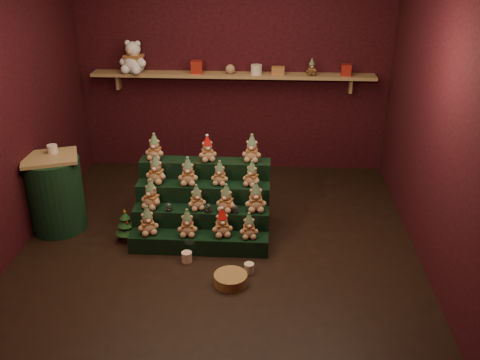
# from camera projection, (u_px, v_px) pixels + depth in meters

# --- Properties ---
(ground) EXTENTS (4.00, 4.00, 0.00)m
(ground) POSITION_uv_depth(u_px,v_px,m) (220.00, 240.00, 5.61)
(ground) COLOR black
(ground) RESTS_ON ground
(back_wall) EXTENTS (4.00, 0.10, 2.80)m
(back_wall) POSITION_uv_depth(u_px,v_px,m) (234.00, 64.00, 6.89)
(back_wall) COLOR black
(back_wall) RESTS_ON ground
(front_wall) EXTENTS (4.00, 0.10, 2.80)m
(front_wall) POSITION_uv_depth(u_px,v_px,m) (183.00, 215.00, 3.17)
(front_wall) COLOR black
(front_wall) RESTS_ON ground
(left_wall) EXTENTS (0.10, 4.00, 2.80)m
(left_wall) POSITION_uv_depth(u_px,v_px,m) (6.00, 108.00, 5.14)
(left_wall) COLOR black
(left_wall) RESTS_ON ground
(right_wall) EXTENTS (0.10, 4.00, 2.80)m
(right_wall) POSITION_uv_depth(u_px,v_px,m) (439.00, 116.00, 4.91)
(right_wall) COLOR black
(right_wall) RESTS_ON ground
(back_shelf) EXTENTS (3.60, 0.26, 0.24)m
(back_shelf) POSITION_uv_depth(u_px,v_px,m) (233.00, 76.00, 6.77)
(back_shelf) COLOR #A28451
(back_shelf) RESTS_ON ground
(riser_tier_front) EXTENTS (1.40, 0.22, 0.18)m
(riser_tier_front) POSITION_uv_depth(u_px,v_px,m) (199.00, 243.00, 5.38)
(riser_tier_front) COLOR black
(riser_tier_front) RESTS_ON ground
(riser_tier_midfront) EXTENTS (1.40, 0.22, 0.36)m
(riser_tier_midfront) POSITION_uv_depth(u_px,v_px,m) (201.00, 224.00, 5.54)
(riser_tier_midfront) COLOR black
(riser_tier_midfront) RESTS_ON ground
(riser_tier_midback) EXTENTS (1.40, 0.22, 0.54)m
(riser_tier_midback) POSITION_uv_depth(u_px,v_px,m) (204.00, 207.00, 5.71)
(riser_tier_midback) COLOR black
(riser_tier_midback) RESTS_ON ground
(riser_tier_back) EXTENTS (1.40, 0.22, 0.72)m
(riser_tier_back) POSITION_uv_depth(u_px,v_px,m) (206.00, 190.00, 5.87)
(riser_tier_back) COLOR black
(riser_tier_back) RESTS_ON ground
(teddy_0) EXTENTS (0.27, 0.26, 0.29)m
(teddy_0) POSITION_uv_depth(u_px,v_px,m) (147.00, 220.00, 5.32)
(teddy_0) COLOR tan
(teddy_0) RESTS_ON riser_tier_front
(teddy_1) EXTENTS (0.21, 0.20, 0.28)m
(teddy_1) POSITION_uv_depth(u_px,v_px,m) (187.00, 223.00, 5.29)
(teddy_1) COLOR tan
(teddy_1) RESTS_ON riser_tier_front
(teddy_2) EXTENTS (0.25, 0.23, 0.29)m
(teddy_2) POSITION_uv_depth(u_px,v_px,m) (222.00, 222.00, 5.29)
(teddy_2) COLOR tan
(teddy_2) RESTS_ON riser_tier_front
(teddy_3) EXTENTS (0.21, 0.19, 0.26)m
(teddy_3) POSITION_uv_depth(u_px,v_px,m) (249.00, 226.00, 5.26)
(teddy_3) COLOR tan
(teddy_3) RESTS_ON riser_tier_front
(teddy_4) EXTENTS (0.27, 0.26, 0.30)m
(teddy_4) POSITION_uv_depth(u_px,v_px,m) (151.00, 194.00, 5.44)
(teddy_4) COLOR tan
(teddy_4) RESTS_ON riser_tier_midfront
(teddy_5) EXTENTS (0.24, 0.23, 0.26)m
(teddy_5) POSITION_uv_depth(u_px,v_px,m) (197.00, 197.00, 5.42)
(teddy_5) COLOR tan
(teddy_5) RESTS_ON riser_tier_midfront
(teddy_6) EXTENTS (0.25, 0.24, 0.28)m
(teddy_6) POSITION_uv_depth(u_px,v_px,m) (226.00, 198.00, 5.38)
(teddy_6) COLOR tan
(teddy_6) RESTS_ON riser_tier_midfront
(teddy_7) EXTENTS (0.24, 0.22, 0.31)m
(teddy_7) POSITION_uv_depth(u_px,v_px,m) (256.00, 197.00, 5.38)
(teddy_7) COLOR tan
(teddy_7) RESTS_ON riser_tier_midfront
(teddy_8) EXTENTS (0.25, 0.23, 0.31)m
(teddy_8) POSITION_uv_depth(u_px,v_px,m) (156.00, 169.00, 5.57)
(teddy_8) COLOR tan
(teddy_8) RESTS_ON riser_tier_midback
(teddy_9) EXTENTS (0.22, 0.20, 0.29)m
(teddy_9) POSITION_uv_depth(u_px,v_px,m) (188.00, 171.00, 5.54)
(teddy_9) COLOR tan
(teddy_9) RESTS_ON riser_tier_midback
(teddy_10) EXTENTS (0.20, 0.18, 0.25)m
(teddy_10) POSITION_uv_depth(u_px,v_px,m) (220.00, 173.00, 5.54)
(teddy_10) COLOR tan
(teddy_10) RESTS_ON riser_tier_midback
(teddy_11) EXTENTS (0.24, 0.23, 0.26)m
(teddy_11) POSITION_uv_depth(u_px,v_px,m) (252.00, 174.00, 5.51)
(teddy_11) COLOR tan
(teddy_11) RESTS_ON riser_tier_midback
(teddy_12) EXTENTS (0.22, 0.20, 0.28)m
(teddy_12) POSITION_uv_depth(u_px,v_px,m) (155.00, 147.00, 5.69)
(teddy_12) COLOR tan
(teddy_12) RESTS_ON riser_tier_back
(teddy_13) EXTENTS (0.24, 0.23, 0.27)m
(teddy_13) POSITION_uv_depth(u_px,v_px,m) (207.00, 149.00, 5.66)
(teddy_13) COLOR tan
(teddy_13) RESTS_ON riser_tier_back
(teddy_14) EXTENTS (0.22, 0.21, 0.29)m
(teddy_14) POSITION_uv_depth(u_px,v_px,m) (252.00, 148.00, 5.64)
(teddy_14) COLOR tan
(teddy_14) RESTS_ON riser_tier_back
(snow_globe_a) EXTENTS (0.07, 0.07, 0.09)m
(snow_globe_a) POSITION_uv_depth(u_px,v_px,m) (169.00, 207.00, 5.41)
(snow_globe_a) COLOR black
(snow_globe_a) RESTS_ON riser_tier_midfront
(snow_globe_b) EXTENTS (0.07, 0.07, 0.09)m
(snow_globe_b) POSITION_uv_depth(u_px,v_px,m) (208.00, 208.00, 5.39)
(snow_globe_b) COLOR black
(snow_globe_b) RESTS_ON riser_tier_midfront
(snow_globe_c) EXTENTS (0.06, 0.06, 0.09)m
(snow_globe_c) POSITION_uv_depth(u_px,v_px,m) (236.00, 209.00, 5.38)
(snow_globe_c) COLOR black
(snow_globe_c) RESTS_ON riser_tier_midfront
(side_table) EXTENTS (0.67, 0.62, 0.84)m
(side_table) POSITION_uv_depth(u_px,v_px,m) (55.00, 193.00, 5.68)
(side_table) COLOR #A28451
(side_table) RESTS_ON ground
(table_ornament) EXTENTS (0.11, 0.11, 0.08)m
(table_ornament) POSITION_uv_depth(u_px,v_px,m) (52.00, 149.00, 5.57)
(table_ornament) COLOR beige
(table_ornament) RESTS_ON side_table
(mini_christmas_tree) EXTENTS (0.22, 0.22, 0.37)m
(mini_christmas_tree) POSITION_uv_depth(u_px,v_px,m) (126.00, 225.00, 5.52)
(mini_christmas_tree) COLOR #432717
(mini_christmas_tree) RESTS_ON ground
(mug_left) EXTENTS (0.10, 0.10, 0.10)m
(mug_left) POSITION_uv_depth(u_px,v_px,m) (187.00, 257.00, 5.22)
(mug_left) COLOR beige
(mug_left) RESTS_ON ground
(mug_right) EXTENTS (0.09, 0.09, 0.09)m
(mug_right) POSITION_uv_depth(u_px,v_px,m) (249.00, 268.00, 5.05)
(mug_right) COLOR beige
(mug_right) RESTS_ON ground
(wicker_basket) EXTENTS (0.35, 0.35, 0.10)m
(wicker_basket) POSITION_uv_depth(u_px,v_px,m) (231.00, 279.00, 4.88)
(wicker_basket) COLOR olive
(wicker_basket) RESTS_ON ground
(white_bear) EXTENTS (0.43, 0.41, 0.51)m
(white_bear) POSITION_uv_depth(u_px,v_px,m) (133.00, 53.00, 6.70)
(white_bear) COLOR white
(white_bear) RESTS_ON back_shelf
(brown_bear) EXTENTS (0.15, 0.14, 0.20)m
(brown_bear) POSITION_uv_depth(u_px,v_px,m) (312.00, 67.00, 6.63)
(brown_bear) COLOR #482E18
(brown_bear) RESTS_ON back_shelf
(gift_tin_red_a) EXTENTS (0.14, 0.14, 0.16)m
(gift_tin_red_a) POSITION_uv_depth(u_px,v_px,m) (197.00, 67.00, 6.73)
(gift_tin_red_a) COLOR #AF281A
(gift_tin_red_a) RESTS_ON back_shelf
(gift_tin_cream) EXTENTS (0.14, 0.14, 0.12)m
(gift_tin_cream) POSITION_uv_depth(u_px,v_px,m) (256.00, 70.00, 6.70)
(gift_tin_cream) COLOR beige
(gift_tin_cream) RESTS_ON back_shelf
(gift_tin_red_b) EXTENTS (0.12, 0.12, 0.14)m
(gift_tin_red_b) POSITION_uv_depth(u_px,v_px,m) (346.00, 70.00, 6.63)
(gift_tin_red_b) COLOR #AF281A
(gift_tin_red_b) RESTS_ON back_shelf
(shelf_plush_ball) EXTENTS (0.12, 0.12, 0.12)m
(shelf_plush_ball) POSITION_uv_depth(u_px,v_px,m) (230.00, 69.00, 6.72)
(shelf_plush_ball) COLOR tan
(shelf_plush_ball) RESTS_ON back_shelf
(scarf_gift_box) EXTENTS (0.16, 0.10, 0.10)m
(scarf_gift_box) POSITION_uv_depth(u_px,v_px,m) (278.00, 71.00, 6.69)
(scarf_gift_box) COLOR #D8501E
(scarf_gift_box) RESTS_ON back_shelf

